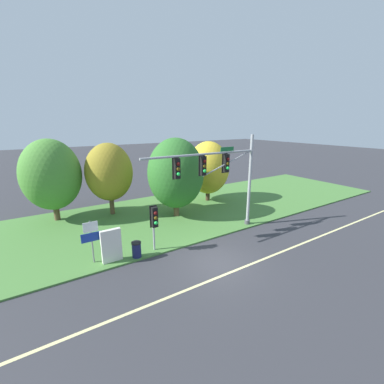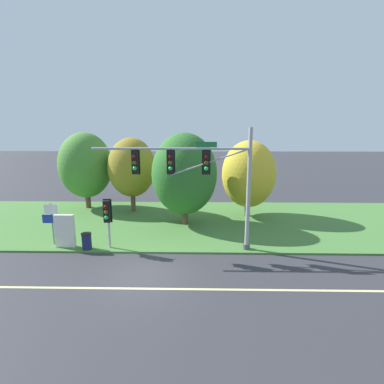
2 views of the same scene
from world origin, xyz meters
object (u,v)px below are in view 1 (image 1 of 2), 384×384
object	(u,v)px
tree_nearest_road	(51,175)
tree_behind_signpost	(176,173)
route_sign_post	(91,236)
pedestrian_signal_near_kerb	(154,219)
trash_bin	(137,249)
tree_left_of_mast	(109,172)
traffic_signal_mast	(221,172)
info_kiosk	(111,246)
tree_mid_verge	(208,168)

from	to	relation	value
tree_nearest_road	tree_behind_signpost	bearing A→B (deg)	-27.06
route_sign_post	tree_behind_signpost	world-z (taller)	tree_behind_signpost
tree_nearest_road	route_sign_post	bearing A→B (deg)	-83.38
pedestrian_signal_near_kerb	trash_bin	distance (m)	1.98
tree_left_of_mast	tree_nearest_road	bearing A→B (deg)	166.10
route_sign_post	tree_nearest_road	bearing A→B (deg)	96.62
traffic_signal_mast	info_kiosk	size ratio (longest dim) A/B	4.53
traffic_signal_mast	tree_left_of_mast	xyz separation A→B (m)	(-5.35, 7.83, -0.74)
trash_bin	tree_mid_verge	bearing A→B (deg)	34.22
info_kiosk	trash_bin	bearing A→B (deg)	-12.55
tree_nearest_road	trash_bin	distance (m)	10.10
tree_nearest_road	tree_left_of_mast	world-z (taller)	tree_nearest_road
traffic_signal_mast	tree_nearest_road	xyz separation A→B (m)	(-9.46, 8.85, -0.69)
route_sign_post	tree_mid_verge	xyz separation A→B (m)	(12.29, 6.13, 1.67)
tree_left_of_mast	trash_bin	world-z (taller)	tree_left_of_mast
info_kiosk	trash_bin	xyz separation A→B (m)	(1.32, -0.29, -0.47)
tree_nearest_road	info_kiosk	bearing A→B (deg)	-77.94
pedestrian_signal_near_kerb	tree_left_of_mast	bearing A→B (deg)	92.24
route_sign_post	tree_left_of_mast	world-z (taller)	tree_left_of_mast
route_sign_post	tree_mid_verge	bearing A→B (deg)	26.51
tree_nearest_road	tree_left_of_mast	distance (m)	4.23
route_sign_post	tree_left_of_mast	size ratio (longest dim) A/B	0.41
traffic_signal_mast	info_kiosk	distance (m)	8.31
traffic_signal_mast	tree_left_of_mast	world-z (taller)	traffic_signal_mast
tree_nearest_road	trash_bin	size ratio (longest dim) A/B	6.86
route_sign_post	tree_nearest_road	distance (m)	8.63
route_sign_post	tree_nearest_road	size ratio (longest dim) A/B	0.38
pedestrian_signal_near_kerb	tree_mid_verge	bearing A→B (deg)	37.40
pedestrian_signal_near_kerb	tree_nearest_road	bearing A→B (deg)	116.22
traffic_signal_mast	pedestrian_signal_near_kerb	distance (m)	5.55
route_sign_post	trash_bin	distance (m)	2.59
info_kiosk	pedestrian_signal_near_kerb	bearing A→B (deg)	-4.73
traffic_signal_mast	tree_nearest_road	bearing A→B (deg)	136.90
tree_left_of_mast	info_kiosk	bearing A→B (deg)	-106.10
pedestrian_signal_near_kerb	tree_nearest_road	world-z (taller)	tree_nearest_road
traffic_signal_mast	trash_bin	bearing A→B (deg)	-178.21
tree_left_of_mast	tree_mid_verge	xyz separation A→B (m)	(9.16, -1.18, -0.33)
tree_nearest_road	tree_mid_verge	bearing A→B (deg)	-9.40
traffic_signal_mast	trash_bin	world-z (taller)	traffic_signal_mast
trash_bin	traffic_signal_mast	bearing A→B (deg)	1.79
traffic_signal_mast	info_kiosk	world-z (taller)	traffic_signal_mast
tree_behind_signpost	tree_mid_verge	bearing A→B (deg)	24.00
tree_left_of_mast	info_kiosk	distance (m)	8.47
traffic_signal_mast	route_sign_post	bearing A→B (deg)	176.49
tree_nearest_road	tree_left_of_mast	size ratio (longest dim) A/B	1.07
tree_mid_verge	trash_bin	world-z (taller)	tree_mid_verge
tree_behind_signpost	info_kiosk	bearing A→B (deg)	-146.18
info_kiosk	trash_bin	size ratio (longest dim) A/B	2.04
trash_bin	route_sign_post	bearing A→B (deg)	162.15
tree_left_of_mast	tree_behind_signpost	world-z (taller)	tree_behind_signpost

